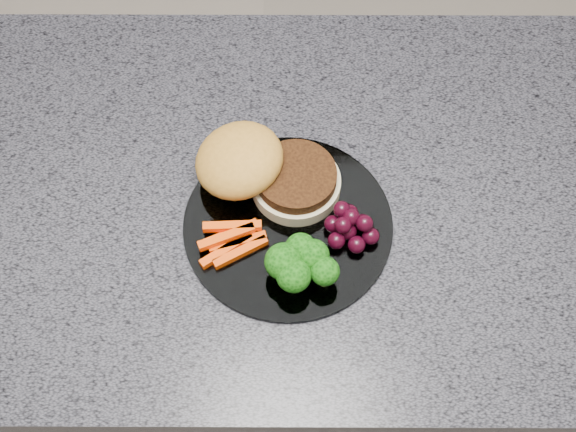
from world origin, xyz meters
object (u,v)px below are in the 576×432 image
at_px(burger, 260,170).
at_px(grape_bunch, 351,226).
at_px(plate, 288,225).
at_px(island_cabinet, 245,326).

height_order(burger, grape_bunch, burger).
bearing_deg(plate, grape_bunch, -8.92).
bearing_deg(island_cabinet, plate, -33.14).
xyz_separation_m(island_cabinet, burger, (0.04, 0.01, 0.50)).
distance_m(island_cabinet, plate, 0.48).
height_order(island_cabinet, grape_bunch, grape_bunch).
distance_m(plate, grape_bunch, 0.08).
xyz_separation_m(island_cabinet, grape_bunch, (0.15, -0.06, 0.49)).
height_order(plate, grape_bunch, grape_bunch).
bearing_deg(grape_bunch, burger, 146.30).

